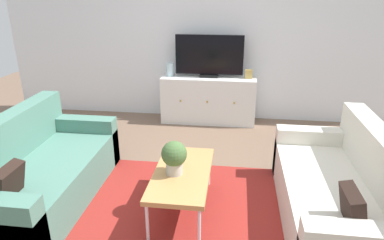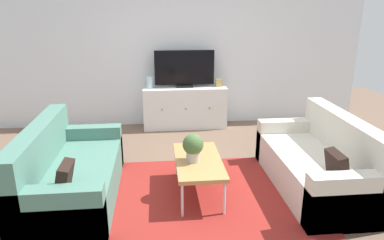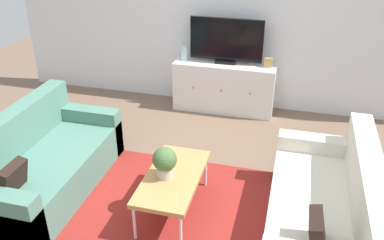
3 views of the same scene
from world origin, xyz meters
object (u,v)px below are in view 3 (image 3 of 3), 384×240
at_px(couch_left_side, 40,166).
at_px(coffee_table, 173,178).
at_px(tv_console, 224,87).
at_px(glass_vase, 184,53).
at_px(potted_plant, 165,161).
at_px(mantel_clock, 268,62).
at_px(couch_right_side, 329,214).
at_px(flat_screen_tv, 226,41).

xyz_separation_m(couch_left_side, coffee_table, (1.44, 0.01, 0.10)).
height_order(tv_console, glass_vase, glass_vase).
bearing_deg(coffee_table, glass_vase, 103.13).
bearing_deg(potted_plant, coffee_table, 31.57).
bearing_deg(glass_vase, mantel_clock, 0.00).
relative_size(couch_left_side, potted_plant, 5.80).
relative_size(potted_plant, glass_vase, 1.58).
bearing_deg(tv_console, couch_right_side, -59.49).
height_order(couch_right_side, tv_console, couch_right_side).
bearing_deg(tv_console, potted_plant, -92.46).
distance_m(couch_left_side, mantel_clock, 3.19).
relative_size(coffee_table, potted_plant, 3.27).
distance_m(potted_plant, mantel_clock, 2.51).
height_order(couch_left_side, tv_console, couch_left_side).
relative_size(potted_plant, flat_screen_tv, 0.31).
relative_size(couch_left_side, tv_console, 1.26).
height_order(couch_left_side, potted_plant, couch_left_side).
bearing_deg(mantel_clock, glass_vase, 180.00).
distance_m(tv_console, mantel_clock, 0.73).
xyz_separation_m(couch_left_side, glass_vase, (0.89, 2.37, 0.53)).
xyz_separation_m(coffee_table, mantel_clock, (0.64, 2.36, 0.39)).
relative_size(coffee_table, mantel_clock, 7.83).
bearing_deg(couch_right_side, glass_vase, 130.01).
bearing_deg(potted_plant, flat_screen_tv, 87.56).
bearing_deg(tv_console, coffee_table, -91.03).
distance_m(couch_right_side, glass_vase, 3.14).
height_order(tv_console, flat_screen_tv, flat_screen_tv).
relative_size(coffee_table, glass_vase, 5.17).
xyz_separation_m(couch_left_side, potted_plant, (1.38, -0.03, 0.31)).
relative_size(couch_right_side, tv_console, 1.26).
bearing_deg(couch_left_side, potted_plant, -1.10).
distance_m(couch_right_side, tv_console, 2.76).
height_order(coffee_table, glass_vase, glass_vase).
distance_m(potted_plant, glass_vase, 2.46).
xyz_separation_m(couch_left_side, mantel_clock, (2.07, 2.37, 0.49)).
height_order(couch_right_side, potted_plant, couch_right_side).
relative_size(coffee_table, flat_screen_tv, 1.01).
relative_size(couch_right_side, potted_plant, 5.80).
relative_size(flat_screen_tv, glass_vase, 5.14).
xyz_separation_m(coffee_table, flat_screen_tv, (0.04, 2.38, 0.64)).
bearing_deg(couch_left_side, mantel_clock, 48.87).
height_order(couch_right_side, glass_vase, glass_vase).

